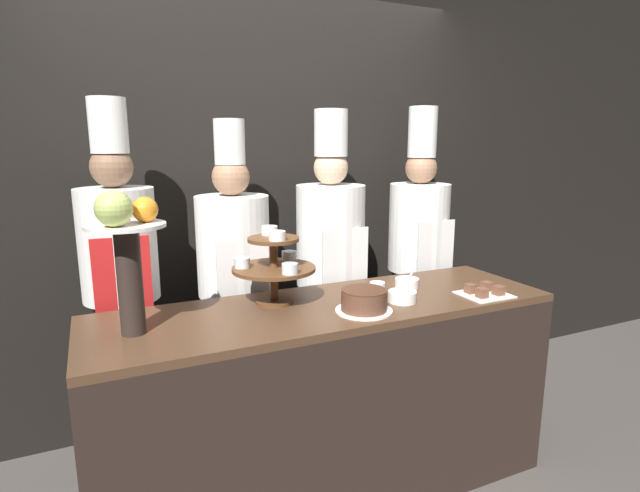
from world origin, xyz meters
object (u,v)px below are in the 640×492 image
(tiered_stand, at_px, (274,263))
(chef_center_left, at_px, (234,277))
(chef_right, at_px, (418,251))
(cake_round, at_px, (364,301))
(fruit_pedestal, at_px, (126,243))
(chef_center_right, at_px, (331,261))
(chef_left, at_px, (121,279))
(cake_square_tray, at_px, (484,292))
(cup_white, at_px, (377,288))
(serving_bowl_near, at_px, (402,296))
(serving_bowl_far, at_px, (407,283))

(tiered_stand, relative_size, chef_center_left, 0.21)
(chef_right, bearing_deg, cake_round, -138.04)
(fruit_pedestal, relative_size, chef_center_right, 0.30)
(tiered_stand, height_order, chef_left, chef_left)
(cake_square_tray, xyz_separation_m, chef_center_left, (-1.02, 0.74, 0.00))
(chef_left, xyz_separation_m, chef_right, (1.72, -0.00, -0.02))
(cake_round, distance_m, chef_left, 1.17)
(fruit_pedestal, bearing_deg, cup_white, 3.45)
(tiered_stand, bearing_deg, cake_round, -41.14)
(cake_square_tray, xyz_separation_m, serving_bowl_near, (-0.41, 0.08, 0.01))
(tiered_stand, distance_m, chef_center_left, 0.47)
(tiered_stand, xyz_separation_m, cake_square_tray, (0.95, -0.31, -0.17))
(chef_left, bearing_deg, tiered_stand, -34.90)
(cup_white, bearing_deg, cake_round, -133.08)
(cake_square_tray, relative_size, chef_left, 0.12)
(cake_round, relative_size, chef_center_right, 0.14)
(serving_bowl_near, xyz_separation_m, chef_left, (-1.16, 0.66, 0.05))
(cake_round, bearing_deg, tiered_stand, 138.86)
(chef_center_left, relative_size, chef_right, 0.95)
(tiered_stand, relative_size, chef_right, 0.20)
(cake_round, height_order, chef_left, chef_left)
(chef_center_left, bearing_deg, chef_right, 0.00)
(serving_bowl_near, bearing_deg, chef_center_left, 132.55)
(cup_white, height_order, chef_center_left, chef_center_left)
(tiered_stand, bearing_deg, chef_center_left, 99.02)
(tiered_stand, xyz_separation_m, chef_center_right, (0.49, 0.43, -0.13))
(cup_white, height_order, chef_right, chef_right)
(chef_center_left, distance_m, chef_right, 1.16)
(fruit_pedestal, relative_size, chef_left, 0.30)
(cake_round, bearing_deg, chef_right, 41.96)
(fruit_pedestal, bearing_deg, cake_round, -8.33)
(fruit_pedestal, xyz_separation_m, chef_left, (-0.00, 0.57, -0.28))
(serving_bowl_far, relative_size, chef_center_right, 0.08)
(chef_center_left, xyz_separation_m, chef_center_right, (0.56, -0.00, 0.03))
(cake_square_tray, distance_m, chef_right, 0.76)
(tiered_stand, height_order, cup_white, tiered_stand)
(chef_left, bearing_deg, chef_center_right, -0.00)
(cake_square_tray, bearing_deg, fruit_pedestal, 173.77)
(serving_bowl_near, xyz_separation_m, chef_right, (0.56, 0.66, 0.03))
(cup_white, distance_m, chef_center_left, 0.76)
(fruit_pedestal, height_order, cake_square_tray, fruit_pedestal)
(serving_bowl_far, height_order, chef_center_left, chef_center_left)
(chef_center_left, relative_size, chef_center_right, 0.97)
(serving_bowl_far, distance_m, chef_left, 1.39)
(cup_white, relative_size, serving_bowl_near, 0.48)
(fruit_pedestal, bearing_deg, chef_right, 18.40)
(cake_round, height_order, chef_center_left, chef_center_left)
(chef_right, bearing_deg, serving_bowl_far, -130.36)
(cake_square_tray, relative_size, serving_bowl_far, 1.50)
(serving_bowl_far, bearing_deg, chef_center_left, 147.51)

